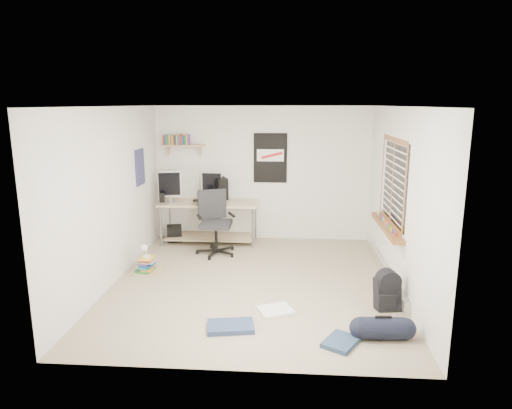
# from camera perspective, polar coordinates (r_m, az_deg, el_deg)

# --- Properties ---
(floor) EXTENTS (4.00, 4.50, 0.01)m
(floor) POSITION_cam_1_polar(r_m,az_deg,el_deg) (6.71, -0.36, -9.74)
(floor) COLOR gray
(floor) RESTS_ON ground
(ceiling) EXTENTS (4.00, 4.50, 0.01)m
(ceiling) POSITION_cam_1_polar(r_m,az_deg,el_deg) (6.21, -0.39, 12.21)
(ceiling) COLOR white
(ceiling) RESTS_ON ground
(back_wall) EXTENTS (4.00, 0.01, 2.50)m
(back_wall) POSITION_cam_1_polar(r_m,az_deg,el_deg) (8.56, 0.79, 3.87)
(back_wall) COLOR silver
(back_wall) RESTS_ON ground
(left_wall) EXTENTS (0.01, 4.50, 2.50)m
(left_wall) POSITION_cam_1_polar(r_m,az_deg,el_deg) (6.80, -17.48, 1.01)
(left_wall) COLOR silver
(left_wall) RESTS_ON ground
(right_wall) EXTENTS (0.01, 4.50, 2.50)m
(right_wall) POSITION_cam_1_polar(r_m,az_deg,el_deg) (6.51, 17.51, 0.52)
(right_wall) COLOR silver
(right_wall) RESTS_ON ground
(desk) EXTENTS (1.90, 1.08, 0.82)m
(desk) POSITION_cam_1_polar(r_m,az_deg,el_deg) (8.53, -5.82, -2.30)
(desk) COLOR tan
(desk) RESTS_ON floor
(monitor_left) EXTENTS (0.44, 0.18, 0.47)m
(monitor_left) POSITION_cam_1_polar(r_m,az_deg,el_deg) (8.36, -10.69, 2.05)
(monitor_left) COLOR #BAB9BF
(monitor_left) RESTS_ON desk
(monitor_right) EXTENTS (0.39, 0.13, 0.43)m
(monitor_right) POSITION_cam_1_polar(r_m,az_deg,el_deg) (8.45, -5.55, 2.18)
(monitor_right) COLOR #97989B
(monitor_right) RESTS_ON desk
(pc_tower) EXTENTS (0.31, 0.42, 0.39)m
(pc_tower) POSITION_cam_1_polar(r_m,az_deg,el_deg) (8.42, -4.40, 2.06)
(pc_tower) COLOR black
(pc_tower) RESTS_ON desk
(keyboard) EXTENTS (0.39, 0.16, 0.02)m
(keyboard) POSITION_cam_1_polar(r_m,az_deg,el_deg) (8.29, -6.58, 0.51)
(keyboard) COLOR black
(keyboard) RESTS_ON desk
(speaker_left) EXTENTS (0.11, 0.11, 0.17)m
(speaker_left) POSITION_cam_1_polar(r_m,az_deg,el_deg) (8.27, -11.68, 0.85)
(speaker_left) COLOR black
(speaker_left) RESTS_ON desk
(speaker_right) EXTENTS (0.11, 0.11, 0.19)m
(speaker_right) POSITION_cam_1_polar(r_m,az_deg,el_deg) (8.14, -6.89, 0.90)
(speaker_right) COLOR black
(speaker_right) RESTS_ON desk
(office_chair) EXTENTS (0.94, 0.94, 1.10)m
(office_chair) POSITION_cam_1_polar(r_m,az_deg,el_deg) (7.81, -5.03, -2.72)
(office_chair) COLOR #232326
(office_chair) RESTS_ON floor
(wall_shelf) EXTENTS (0.80, 0.22, 0.24)m
(wall_shelf) POSITION_cam_1_polar(r_m,az_deg,el_deg) (8.59, -9.03, 7.31)
(wall_shelf) COLOR tan
(wall_shelf) RESTS_ON back_wall
(poster_back_wall) EXTENTS (0.62, 0.03, 0.92)m
(poster_back_wall) POSITION_cam_1_polar(r_m,az_deg,el_deg) (8.49, 1.80, 5.83)
(poster_back_wall) COLOR black
(poster_back_wall) RESTS_ON back_wall
(poster_left_wall) EXTENTS (0.02, 0.42, 0.60)m
(poster_left_wall) POSITION_cam_1_polar(r_m,az_deg,el_deg) (7.86, -14.31, 4.55)
(poster_left_wall) COLOR navy
(poster_left_wall) RESTS_ON left_wall
(window) EXTENTS (0.10, 1.50, 1.26)m
(window) POSITION_cam_1_polar(r_m,az_deg,el_deg) (6.75, 16.59, 2.72)
(window) COLOR brown
(window) RESTS_ON right_wall
(baseboard_heater) EXTENTS (0.08, 2.50, 0.18)m
(baseboard_heater) POSITION_cam_1_polar(r_m,az_deg,el_deg) (7.10, 15.95, -8.17)
(baseboard_heater) COLOR #B7B2A8
(baseboard_heater) RESTS_ON floor
(backpack) EXTENTS (0.35, 0.30, 0.41)m
(backpack) POSITION_cam_1_polar(r_m,az_deg,el_deg) (6.07, 16.08, -10.67)
(backpack) COLOR black
(backpack) RESTS_ON floor
(duffel_bag) EXTENTS (0.26, 0.26, 0.49)m
(duffel_bag) POSITION_cam_1_polar(r_m,az_deg,el_deg) (5.36, 15.55, -14.54)
(duffel_bag) COLOR black
(duffel_bag) RESTS_ON floor
(tshirt) EXTENTS (0.50, 0.47, 0.04)m
(tshirt) POSITION_cam_1_polar(r_m,az_deg,el_deg) (5.84, 2.43, -13.06)
(tshirt) COLOR silver
(tshirt) RESTS_ON floor
(jeans_a) EXTENTS (0.58, 0.42, 0.06)m
(jeans_a) POSITION_cam_1_polar(r_m,az_deg,el_deg) (5.44, -3.19, -14.96)
(jeans_a) COLOR navy
(jeans_a) RESTS_ON floor
(jeans_b) EXTENTS (0.47, 0.50, 0.05)m
(jeans_b) POSITION_cam_1_polar(r_m,az_deg,el_deg) (5.21, 10.56, -16.54)
(jeans_b) COLOR navy
(jeans_b) RESTS_ON floor
(book_stack) EXTENTS (0.52, 0.44, 0.32)m
(book_stack) POSITION_cam_1_polar(r_m,az_deg,el_deg) (7.25, -13.59, -7.09)
(book_stack) COLOR brown
(book_stack) RESTS_ON floor
(desk_lamp) EXTENTS (0.19, 0.23, 0.20)m
(desk_lamp) POSITION_cam_1_polar(r_m,az_deg,el_deg) (7.15, -13.58, -5.41)
(desk_lamp) COLOR white
(desk_lamp) RESTS_ON book_stack
(subwoofer) EXTENTS (0.33, 0.33, 0.30)m
(subwoofer) POSITION_cam_1_polar(r_m,az_deg,el_deg) (8.74, -10.16, -3.61)
(subwoofer) COLOR black
(subwoofer) RESTS_ON floor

